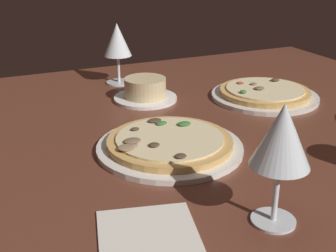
{
  "coord_description": "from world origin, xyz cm",
  "views": [
    {
      "loc": [
        -33.77,
        -76.38,
        39.5
      ],
      "look_at": [
        -1.45,
        -4.07,
        7.0
      ],
      "focal_mm": 47.71,
      "sensor_mm": 36.0,
      "label": 1
    }
  ],
  "objects_px": {
    "pizza_side": "(265,94)",
    "wine_glass_far": "(282,139)",
    "pizza_main": "(170,144)",
    "ramekin_on_saucer": "(145,91)",
    "paper_menu": "(153,252)",
    "wine_glass_near": "(117,42)"
  },
  "relations": [
    {
      "from": "wine_glass_far",
      "to": "paper_menu",
      "type": "xyz_separation_m",
      "value": [
        -0.18,
        0.0,
        -0.12
      ]
    },
    {
      "from": "ramekin_on_saucer",
      "to": "paper_menu",
      "type": "bearing_deg",
      "value": -110.53
    },
    {
      "from": "wine_glass_far",
      "to": "ramekin_on_saucer",
      "type": "bearing_deg",
      "value": 87.11
    },
    {
      "from": "wine_glass_far",
      "to": "wine_glass_near",
      "type": "relative_size",
      "value": 1.06
    },
    {
      "from": "pizza_main",
      "to": "ramekin_on_saucer",
      "type": "bearing_deg",
      "value": 77.44
    },
    {
      "from": "wine_glass_near",
      "to": "paper_menu",
      "type": "distance_m",
      "value": 0.74
    },
    {
      "from": "paper_menu",
      "to": "wine_glass_near",
      "type": "bearing_deg",
      "value": 88.43
    },
    {
      "from": "pizza_main",
      "to": "pizza_side",
      "type": "distance_m",
      "value": 0.38
    },
    {
      "from": "pizza_main",
      "to": "wine_glass_near",
      "type": "relative_size",
      "value": 1.67
    },
    {
      "from": "wine_glass_near",
      "to": "paper_menu",
      "type": "relative_size",
      "value": 0.79
    },
    {
      "from": "ramekin_on_saucer",
      "to": "wine_glass_far",
      "type": "relative_size",
      "value": 0.89
    },
    {
      "from": "ramekin_on_saucer",
      "to": "paper_menu",
      "type": "relative_size",
      "value": 0.75
    },
    {
      "from": "pizza_main",
      "to": "pizza_side",
      "type": "xyz_separation_m",
      "value": [
        0.34,
        0.18,
        -0.0
      ]
    },
    {
      "from": "wine_glass_far",
      "to": "paper_menu",
      "type": "relative_size",
      "value": 0.84
    },
    {
      "from": "pizza_main",
      "to": "ramekin_on_saucer",
      "type": "distance_m",
      "value": 0.29
    },
    {
      "from": "wine_glass_near",
      "to": "pizza_side",
      "type": "bearing_deg",
      "value": -43.12
    },
    {
      "from": "pizza_side",
      "to": "wine_glass_far",
      "type": "bearing_deg",
      "value": -124.12
    },
    {
      "from": "pizza_main",
      "to": "paper_menu",
      "type": "distance_m",
      "value": 0.3
    },
    {
      "from": "ramekin_on_saucer",
      "to": "wine_glass_far",
      "type": "bearing_deg",
      "value": -92.89
    },
    {
      "from": "wine_glass_far",
      "to": "wine_glass_near",
      "type": "distance_m",
      "value": 0.72
    },
    {
      "from": "pizza_main",
      "to": "pizza_side",
      "type": "height_order",
      "value": "pizza_side"
    },
    {
      "from": "pizza_side",
      "to": "wine_glass_far",
      "type": "distance_m",
      "value": 0.55
    }
  ]
}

